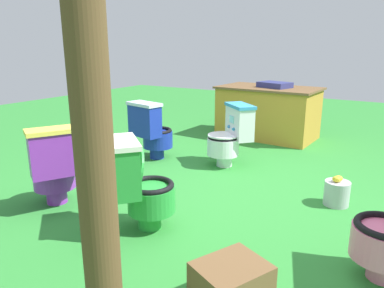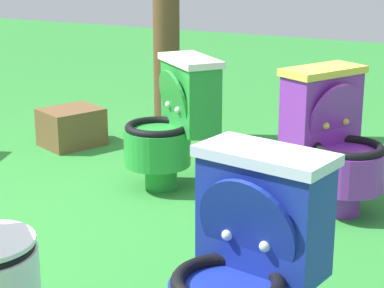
% 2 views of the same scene
% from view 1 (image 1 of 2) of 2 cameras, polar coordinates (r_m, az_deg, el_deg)
% --- Properties ---
extents(ground, '(14.00, 14.00, 0.00)m').
position_cam_1_polar(ground, '(3.56, 7.14, -7.75)').
color(ground, '#2D8433').
extents(toilet_green, '(0.62, 0.64, 0.73)m').
position_cam_1_polar(toilet_green, '(2.79, -8.32, -6.20)').
color(toilet_green, green).
rests_on(toilet_green, ground).
extents(toilet_white, '(0.63, 0.64, 0.73)m').
position_cam_1_polar(toilet_white, '(4.26, 6.04, 1.40)').
color(toilet_white, white).
rests_on(toilet_white, ground).
extents(toilet_blue, '(0.49, 0.56, 0.73)m').
position_cam_1_polar(toilet_blue, '(4.49, -6.30, 2.17)').
color(toilet_blue, '#192D9E').
rests_on(toilet_blue, ground).
extents(toilet_purple, '(0.62, 0.59, 0.73)m').
position_cam_1_polar(toilet_purple, '(3.39, -20.64, -3.17)').
color(toilet_purple, purple).
rests_on(toilet_purple, ground).
extents(vendor_table, '(1.50, 0.93, 0.85)m').
position_cam_1_polar(vendor_table, '(5.69, 11.76, 4.94)').
color(vendor_table, '#B7842D').
rests_on(vendor_table, ground).
extents(wooden_post, '(0.18, 0.18, 2.28)m').
position_cam_1_polar(wooden_post, '(1.64, -15.58, 5.93)').
color(wooden_post, brown).
rests_on(wooden_post, ground).
extents(small_crate, '(0.44, 0.47, 0.25)m').
position_cam_1_polar(small_crate, '(2.14, 6.13, -21.11)').
color(small_crate, brown).
rests_on(small_crate, ground).
extents(lemon_bucket, '(0.22, 0.22, 0.28)m').
position_cam_1_polar(lemon_bucket, '(3.52, 21.70, -7.05)').
color(lemon_bucket, '#B7B7BF').
rests_on(lemon_bucket, ground).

